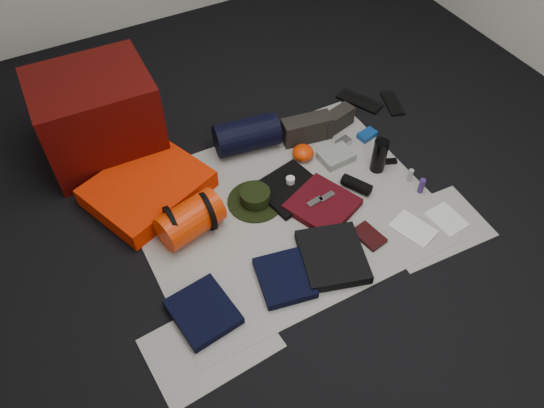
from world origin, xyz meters
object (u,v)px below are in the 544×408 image
red_cabinet (98,117)px  sleeping_pad (148,188)px  water_bottle (379,156)px  compact_camera (343,143)px  paperback_book (369,236)px  navy_duffel (247,135)px  stuff_sack (190,219)px

red_cabinet → sleeping_pad: bearing=-76.0°
water_bottle → compact_camera: bearing=103.4°
sleeping_pad → water_bottle: size_ratio=2.85×
water_bottle → paperback_book: bearing=-130.3°
sleeping_pad → paperback_book: bearing=-42.5°
sleeping_pad → paperback_book: 1.26m
paperback_book → navy_duffel: bearing=94.8°
stuff_sack → navy_duffel: bearing=38.7°
red_cabinet → stuff_sack: red_cabinet is taller
navy_duffel → compact_camera: (0.54, -0.27, -0.08)m
navy_duffel → water_bottle: size_ratio=1.78×
red_cabinet → navy_duffel: bearing=-24.3°
compact_camera → paperback_book: bearing=-125.2°
red_cabinet → navy_duffel: 0.88m
water_bottle → compact_camera: water_bottle is taller
water_bottle → paperback_book: size_ratio=1.28×
navy_duffel → water_bottle: bearing=-33.6°
paperback_book → compact_camera: bearing=57.1°
red_cabinet → navy_duffel: size_ratio=1.68×
red_cabinet → stuff_sack: size_ratio=1.92×
red_cabinet → paperback_book: bearing=-50.0°
red_cabinet → sleeping_pad: 0.52m
sleeping_pad → stuff_sack: size_ratio=1.83×
sleeping_pad → water_bottle: bearing=-19.5°
stuff_sack → paperback_book: bearing=-31.1°
red_cabinet → navy_duffel: red_cabinet is taller
red_cabinet → water_bottle: bearing=-31.7°
red_cabinet → paperback_book: red_cabinet is taller
sleeping_pad → water_bottle: (1.27, -0.45, 0.05)m
red_cabinet → water_bottle: (1.37, -0.92, -0.16)m
compact_camera → sleeping_pad: bearing=158.7°
stuff_sack → navy_duffel: 0.72m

